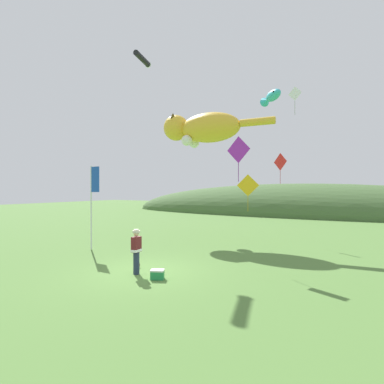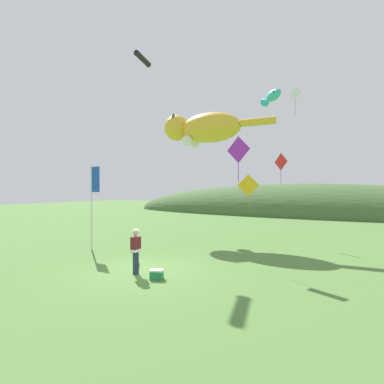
% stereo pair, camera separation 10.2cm
% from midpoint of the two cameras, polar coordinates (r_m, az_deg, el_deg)
% --- Properties ---
extents(ground_plane, '(120.00, 120.00, 0.00)m').
position_cam_midpoint_polar(ground_plane, '(12.74, -9.45, -14.76)').
color(ground_plane, '#517A38').
extents(distant_hill_ridge, '(59.19, 15.43, 8.26)m').
position_cam_midpoint_polar(distant_hill_ridge, '(42.58, 22.37, -4.02)').
color(distant_hill_ridge, '#426033').
rests_on(distant_hill_ridge, ground).
extents(festival_attendant, '(0.30, 0.44, 1.77)m').
position_cam_midpoint_polar(festival_attendant, '(12.24, -10.80, -10.81)').
color(festival_attendant, '#232D47').
rests_on(festival_attendant, ground).
extents(kite_spool, '(0.13, 0.22, 0.22)m').
position_cam_midpoint_polar(kite_spool, '(13.36, -10.61, -13.55)').
color(kite_spool, olive).
rests_on(kite_spool, ground).
extents(picnic_cooler, '(0.58, 0.50, 0.36)m').
position_cam_midpoint_polar(picnic_cooler, '(11.64, -6.87, -15.31)').
color(picnic_cooler, '#268C4C').
rests_on(picnic_cooler, ground).
extents(festival_banner_pole, '(0.66, 0.08, 4.65)m').
position_cam_midpoint_polar(festival_banner_pole, '(17.42, -18.50, -0.51)').
color(festival_banner_pole, silver).
rests_on(festival_banner_pole, ground).
extents(kite_giant_cat, '(8.30, 2.71, 2.52)m').
position_cam_midpoint_polar(kite_giant_cat, '(22.28, 1.89, 12.00)').
color(kite_giant_cat, gold).
extents(kite_fish_windsock, '(1.70, 1.98, 0.63)m').
position_cam_midpoint_polar(kite_fish_windsock, '(18.14, 14.74, 17.15)').
color(kite_fish_windsock, '#33B2CC').
extents(kite_tube_streamer, '(0.86, 1.98, 0.44)m').
position_cam_midpoint_polar(kite_tube_streamer, '(21.90, -9.56, 23.70)').
color(kite_tube_streamer, black).
extents(kite_diamond_red, '(1.01, 0.64, 2.08)m').
position_cam_midpoint_polar(kite_diamond_red, '(21.11, 16.33, 5.49)').
color(kite_diamond_red, red).
extents(kite_diamond_gold, '(1.28, 0.33, 2.22)m').
position_cam_midpoint_polar(kite_diamond_gold, '(18.23, 10.45, 1.21)').
color(kite_diamond_gold, yellow).
extents(kite_diamond_white, '(0.86, 0.20, 1.78)m').
position_cam_midpoint_polar(kite_diamond_white, '(20.79, 18.86, 17.27)').
color(kite_diamond_white, white).
extents(kite_diamond_violet, '(1.29, 0.28, 2.21)m').
position_cam_midpoint_polar(kite_diamond_violet, '(14.92, 8.64, 7.90)').
color(kite_diamond_violet, purple).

